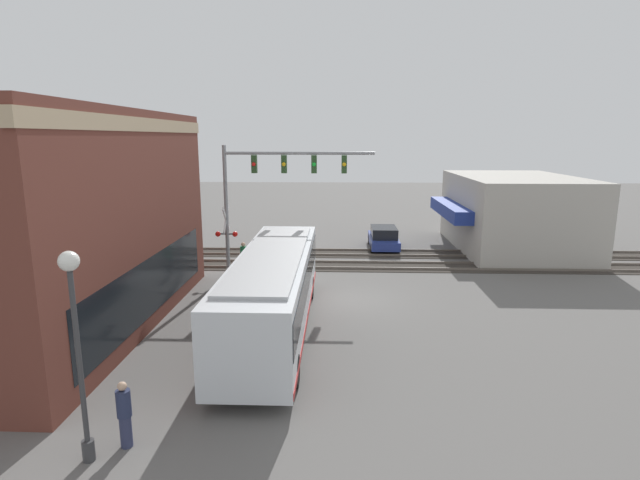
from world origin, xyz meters
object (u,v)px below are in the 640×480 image
at_px(city_bus, 274,288).
at_px(parked_car_blue, 383,238).
at_px(pedestrian_by_lamp, 124,414).
at_px(streetlamp, 77,340).
at_px(pedestrian_at_crossing, 244,258).
at_px(crossing_signal, 227,234).

relative_size(city_bus, parked_car_blue, 2.80).
distance_m(parked_car_blue, pedestrian_by_lamp, 23.34).
bearing_deg(streetlamp, parked_car_blue, -21.05).
bearing_deg(city_bus, streetlamp, 157.74).
bearing_deg(city_bus, pedestrian_at_crossing, 18.60).
distance_m(crossing_signal, streetlamp, 15.40).
xyz_separation_m(crossing_signal, streetlamp, (-15.38, -0.18, 0.64)).
height_order(parked_car_blue, pedestrian_by_lamp, pedestrian_by_lamp).
xyz_separation_m(city_bus, pedestrian_at_crossing, (7.89, 2.66, -0.80)).
relative_size(streetlamp, pedestrian_by_lamp, 2.95).
bearing_deg(parked_car_blue, crossing_signal, 128.77).
distance_m(city_bus, pedestrian_by_lamp, 7.87).
height_order(city_bus, pedestrian_by_lamp, city_bus).
bearing_deg(parked_car_blue, streetlamp, 158.95).
xyz_separation_m(crossing_signal, parked_car_blue, (7.09, -8.82, -1.61)).
bearing_deg(parked_car_blue, pedestrian_by_lamp, 159.95).
distance_m(parked_car_blue, pedestrian_at_crossing, 10.45).
distance_m(crossing_signal, pedestrian_by_lamp, 14.93).
bearing_deg(pedestrian_at_crossing, pedestrian_by_lamp, -179.79).
distance_m(city_bus, crossing_signal, 8.22).
bearing_deg(pedestrian_by_lamp, pedestrian_at_crossing, 0.21).
height_order(city_bus, streetlamp, streetlamp).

